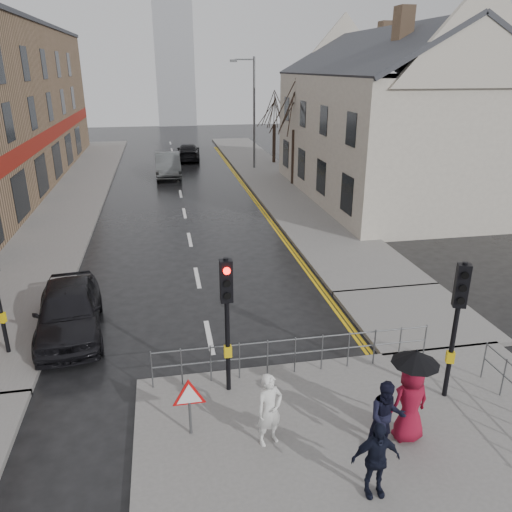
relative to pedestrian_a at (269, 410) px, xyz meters
name	(u,v)px	position (x,y,z in m)	size (l,w,h in m)	color
ground	(222,400)	(-0.78, 1.76, -0.94)	(120.00, 120.00, 0.00)	black
near_pavement	(406,494)	(2.22, -1.74, -0.87)	(10.00, 9.00, 0.14)	#605E5B
left_pavement	(77,190)	(-7.28, 24.76, -0.87)	(4.00, 44.00, 0.14)	#605E5B
right_pavement	(269,176)	(5.72, 26.76, -0.87)	(4.00, 40.00, 0.14)	#605E5B
pavement_bridge_right	(414,316)	(5.72, 4.76, -0.87)	(4.00, 4.20, 0.14)	#605E5B
building_right_cream	(388,116)	(11.22, 19.76, 3.84)	(9.00, 16.40, 10.10)	beige
church_tower	(174,54)	(0.72, 63.76, 8.06)	(5.00, 5.00, 18.00)	gray
traffic_signal_near_left	(227,303)	(-0.58, 1.96, 1.52)	(0.28, 0.27, 3.40)	black
traffic_signal_near_right	(458,308)	(4.42, 0.76, 1.52)	(0.34, 0.33, 3.40)	black
guard_railing_front	(295,347)	(1.17, 2.36, -0.08)	(7.14, 0.04, 1.00)	#595B5E
warning_sign	(189,398)	(-1.58, 0.55, 0.10)	(0.80, 0.07, 1.35)	#595B5E
street_lamp	(252,106)	(5.04, 29.76, 3.76)	(1.83, 0.25, 8.00)	#595B5E
tree_near	(295,106)	(6.72, 23.76, 4.19)	(2.40, 2.40, 6.58)	#32251C
tree_far	(274,108)	(7.22, 31.76, 3.48)	(2.40, 2.40, 5.64)	#32251C
pedestrian_a	(269,410)	(0.00, 0.00, 0.00)	(0.59, 0.38, 1.61)	silver
pedestrian_b	(386,417)	(2.25, -0.62, -0.02)	(0.76, 0.59, 1.56)	black
pedestrian_with_umbrella	(411,392)	(2.85, -0.41, 0.33)	(0.96, 0.96, 2.10)	maroon
pedestrian_d	(376,459)	(1.58, -1.65, -0.04)	(0.90, 0.37, 1.53)	black
car_parked	(69,310)	(-4.78, 5.76, -0.17)	(1.82, 4.52, 1.54)	black
car_mid	(168,165)	(-1.37, 28.41, -0.12)	(1.74, 4.99, 1.64)	#46494B
car_far	(188,152)	(0.47, 34.81, -0.27)	(1.89, 4.64, 1.35)	black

